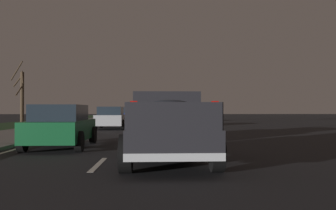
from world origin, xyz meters
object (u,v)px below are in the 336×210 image
(pickup_truck, at_px, (167,124))
(sedan_white, at_px, (161,122))
(bare_tree_far, at_px, (22,96))
(sedan_green, at_px, (61,126))
(sedan_silver, at_px, (111,118))
(sedan_blue, at_px, (120,115))

(pickup_truck, xyz_separation_m, sedan_white, (6.81, 0.08, -0.20))
(sedan_white, distance_m, bare_tree_far, 16.51)
(sedan_green, relative_size, sedan_white, 1.00)
(sedan_silver, distance_m, sedan_green, 12.70)
(sedan_green, distance_m, bare_tree_far, 17.37)
(sedan_silver, relative_size, sedan_white, 0.99)
(pickup_truck, relative_size, sedan_silver, 1.24)
(sedan_silver, xyz_separation_m, bare_tree_far, (3.11, 7.28, 1.56))
(pickup_truck, relative_size, bare_tree_far, 1.07)
(sedan_blue, bearing_deg, sedan_white, -169.32)
(pickup_truck, height_order, bare_tree_far, bare_tree_far)
(sedan_green, bearing_deg, bare_tree_far, 23.91)
(bare_tree_far, bearing_deg, sedan_white, -139.68)
(sedan_green, bearing_deg, sedan_blue, 0.02)
(pickup_truck, bearing_deg, sedan_blue, 8.10)
(sedan_blue, bearing_deg, sedan_green, -179.98)
(sedan_green, bearing_deg, pickup_truck, -133.66)
(sedan_silver, relative_size, bare_tree_far, 0.86)
(sedan_silver, height_order, sedan_blue, same)
(sedan_green, relative_size, bare_tree_far, 0.86)
(sedan_silver, distance_m, sedan_blue, 9.84)
(sedan_silver, distance_m, sedan_white, 10.00)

